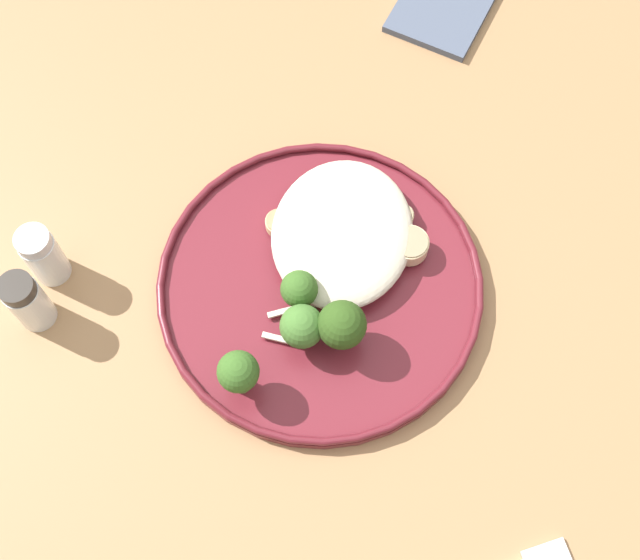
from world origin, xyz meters
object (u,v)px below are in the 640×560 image
object	(u,v)px
broccoli_floret_tall_stalk	(299,290)
broccoli_floret_center_pile	(302,327)
broccoli_floret_right_tilted	(336,324)
pepper_shaker	(28,301)
seared_scallop_large_seared	(363,191)
seared_scallop_front_small	(339,303)
seared_scallop_on_noodles	(354,239)
seared_scallop_tilted_round	(279,223)
dinner_plate	(320,285)
broccoli_floret_left_leaning	(238,373)
seared_scallop_rear_pale	(410,245)
seared_scallop_tiny_bay	(401,217)
salt_shaker	(43,255)

from	to	relation	value
broccoli_floret_tall_stalk	broccoli_floret_center_pile	distance (m)	0.04
broccoli_floret_right_tilted	pepper_shaker	distance (m)	0.26
pepper_shaker	broccoli_floret_right_tilted	bearing A→B (deg)	94.24
seared_scallop_large_seared	seared_scallop_front_small	bearing A→B (deg)	-1.69
seared_scallop_on_noodles	pepper_shaker	bearing A→B (deg)	-67.12
seared_scallop_tilted_round	broccoli_floret_center_pile	world-z (taller)	broccoli_floret_center_pile
dinner_plate	seared_scallop_front_small	xyz separation A→B (m)	(0.02, 0.02, 0.01)
seared_scallop_tilted_round	broccoli_floret_tall_stalk	size ratio (longest dim) A/B	0.58
dinner_plate	seared_scallop_tilted_round	world-z (taller)	seared_scallop_tilted_round
seared_scallop_large_seared	broccoli_floret_right_tilted	world-z (taller)	broccoli_floret_right_tilted
dinner_plate	broccoli_floret_right_tilted	bearing A→B (deg)	24.47
broccoli_floret_left_leaning	broccoli_floret_tall_stalk	bearing A→B (deg)	157.83
broccoli_floret_right_tilted	pepper_shaker	bearing A→B (deg)	-85.76
dinner_plate	broccoli_floret_tall_stalk	bearing A→B (deg)	-38.16
seared_scallop_rear_pale	pepper_shaker	xyz separation A→B (m)	(0.11, -0.31, 0.01)
seared_scallop_large_seared	broccoli_floret_center_pile	size ratio (longest dim) A/B	0.73
seared_scallop_on_noodles	broccoli_floret_tall_stalk	xyz separation A→B (m)	(0.06, -0.04, 0.01)
seared_scallop_tilted_round	broccoli_floret_right_tilted	world-z (taller)	broccoli_floret_right_tilted
dinner_plate	broccoli_floret_tall_stalk	world-z (taller)	broccoli_floret_tall_stalk
seared_scallop_tiny_bay	broccoli_floret_tall_stalk	size ratio (longest dim) A/B	0.53
seared_scallop_rear_pale	seared_scallop_front_small	xyz separation A→B (m)	(0.06, -0.05, -0.00)
broccoli_floret_right_tilted	broccoli_floret_tall_stalk	bearing A→B (deg)	-128.76
dinner_plate	broccoli_floret_left_leaning	xyz separation A→B (m)	(0.10, -0.05, 0.04)
seared_scallop_rear_pale	seared_scallop_large_seared	bearing A→B (deg)	-134.28
broccoli_floret_tall_stalk	broccoli_floret_right_tilted	distance (m)	0.05
seared_scallop_rear_pale	seared_scallop_front_small	bearing A→B (deg)	-39.27
seared_scallop_tiny_bay	seared_scallop_tilted_round	size ratio (longest dim) A/B	0.92
broccoli_floret_right_tilted	seared_scallop_tilted_round	bearing A→B (deg)	-145.10
seared_scallop_large_seared	broccoli_floret_tall_stalk	size ratio (longest dim) A/B	0.81
seared_scallop_large_seared	broccoli_floret_tall_stalk	xyz separation A→B (m)	(0.11, -0.04, 0.01)
seared_scallop_front_small	salt_shaker	bearing A→B (deg)	-88.98
broccoli_floret_left_leaning	pepper_shaker	xyz separation A→B (m)	(-0.03, -0.19, -0.01)
broccoli_floret_center_pile	pepper_shaker	distance (m)	0.24
broccoli_floret_left_leaning	broccoli_floret_tall_stalk	xyz separation A→B (m)	(-0.08, 0.03, -0.01)
dinner_plate	salt_shaker	world-z (taller)	salt_shaker
broccoli_floret_left_leaning	pepper_shaker	distance (m)	0.20
broccoli_floret_center_pile	broccoli_floret_right_tilted	distance (m)	0.03
broccoli_floret_tall_stalk	pepper_shaker	size ratio (longest dim) A/B	0.65
seared_scallop_on_noodles	seared_scallop_front_small	bearing A→B (deg)	-3.27
seared_scallop_tilted_round	pepper_shaker	xyz separation A→B (m)	(0.12, -0.20, 0.01)
seared_scallop_large_seared	seared_scallop_front_small	size ratio (longest dim) A/B	1.32
dinner_plate	broccoli_floret_left_leaning	bearing A→B (deg)	-25.48
pepper_shaker	seared_scallop_tiny_bay	bearing A→B (deg)	115.16
dinner_plate	seared_scallop_on_noodles	bearing A→B (deg)	151.77
broccoli_floret_tall_stalk	pepper_shaker	distance (m)	0.23
broccoli_floret_left_leaning	broccoli_floret_center_pile	world-z (taller)	broccoli_floret_left_leaning
broccoli_floret_tall_stalk	salt_shaker	bearing A→B (deg)	-88.76
seared_scallop_tilted_round	seared_scallop_front_small	xyz separation A→B (m)	(0.07, 0.07, 0.00)
broccoli_floret_left_leaning	seared_scallop_large_seared	bearing A→B (deg)	159.83
broccoli_floret_left_leaning	broccoli_floret_right_tilted	bearing A→B (deg)	127.57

